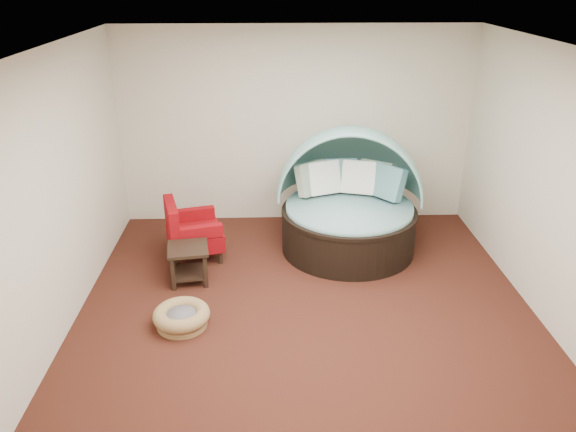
{
  "coord_description": "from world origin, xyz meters",
  "views": [
    {
      "loc": [
        -0.39,
        -5.3,
        3.45
      ],
      "look_at": [
        -0.18,
        0.6,
        0.85
      ],
      "focal_mm": 35.0,
      "sensor_mm": 36.0,
      "label": 1
    }
  ],
  "objects_px": {
    "canopy_daybed": "(350,194)",
    "red_armchair": "(190,232)",
    "pet_basket": "(182,317)",
    "side_table": "(189,259)"
  },
  "relations": [
    {
      "from": "canopy_daybed",
      "to": "side_table",
      "type": "xyz_separation_m",
      "value": [
        -2.02,
        -0.87,
        -0.46
      ]
    },
    {
      "from": "red_armchair",
      "to": "pet_basket",
      "type": "bearing_deg",
      "value": -101.88
    },
    {
      "from": "red_armchair",
      "to": "canopy_daybed",
      "type": "bearing_deg",
      "value": -7.77
    },
    {
      "from": "pet_basket",
      "to": "red_armchair",
      "type": "xyz_separation_m",
      "value": [
        -0.08,
        1.55,
        0.26
      ]
    },
    {
      "from": "canopy_daybed",
      "to": "red_armchair",
      "type": "bearing_deg",
      "value": -166.26
    },
    {
      "from": "canopy_daybed",
      "to": "red_armchair",
      "type": "height_order",
      "value": "canopy_daybed"
    },
    {
      "from": "side_table",
      "to": "canopy_daybed",
      "type": "bearing_deg",
      "value": 23.25
    },
    {
      "from": "pet_basket",
      "to": "side_table",
      "type": "relative_size",
      "value": 1.38
    },
    {
      "from": "canopy_daybed",
      "to": "pet_basket",
      "type": "height_order",
      "value": "canopy_daybed"
    },
    {
      "from": "pet_basket",
      "to": "side_table",
      "type": "distance_m",
      "value": 0.96
    }
  ]
}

